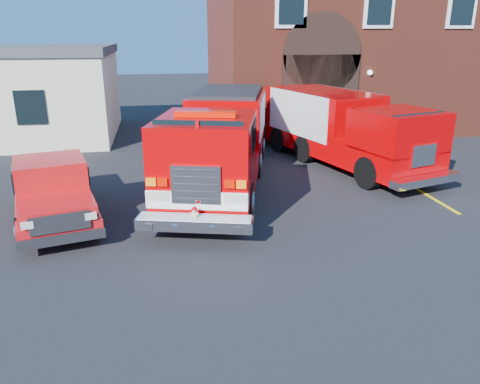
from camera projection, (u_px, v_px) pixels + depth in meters
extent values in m
plane|color=black|center=(232.00, 223.00, 12.72)|extent=(100.00, 100.00, 0.00)
cube|color=yellow|center=(431.00, 197.00, 14.72)|extent=(0.12, 3.00, 0.01)
cube|color=yellow|center=(386.00, 171.00, 17.52)|extent=(0.12, 3.00, 0.01)
cube|color=yellow|center=(354.00, 152.00, 20.31)|extent=(0.12, 3.00, 0.01)
cube|color=maroon|center=(352.00, 50.00, 25.96)|extent=(15.00, 10.00, 8.00)
cube|color=black|center=(320.00, 100.00, 21.35)|extent=(3.60, 0.12, 4.00)
cylinder|color=black|center=(322.00, 55.00, 20.71)|extent=(3.60, 0.12, 3.60)
cube|color=black|center=(291.00, 6.00, 19.79)|extent=(1.40, 0.10, 1.80)
cube|color=black|center=(380.00, 7.00, 20.44)|extent=(1.40, 0.10, 1.80)
cube|color=black|center=(462.00, 7.00, 21.10)|extent=(1.40, 0.10, 1.80)
cube|color=beige|center=(7.00, 96.00, 22.71)|extent=(10.00, 8.00, 4.00)
cube|color=#3D3F42|center=(0.00, 50.00, 22.02)|extent=(10.20, 8.20, 0.40)
cube|color=black|center=(30.00, 107.00, 19.29)|extent=(1.20, 0.10, 1.40)
cylinder|color=black|center=(166.00, 200.00, 12.83)|extent=(0.63, 1.16, 1.10)
cylinder|color=black|center=(246.00, 203.00, 12.64)|extent=(0.63, 1.16, 1.10)
cube|color=#B20003|center=(221.00, 161.00, 15.67)|extent=(4.80, 9.38, 0.90)
cube|color=#B20003|center=(229.00, 115.00, 17.47)|extent=(3.59, 4.92, 1.61)
cube|color=#B20003|center=(206.00, 145.00, 12.54)|extent=(3.27, 3.76, 1.51)
cube|color=black|center=(197.00, 140.00, 11.22)|extent=(2.15, 0.66, 0.94)
cube|color=#BF1101|center=(206.00, 114.00, 12.27)|extent=(1.64, 0.75, 0.14)
cube|color=white|center=(196.00, 201.00, 11.33)|extent=(2.44, 0.72, 0.44)
cube|color=silver|center=(196.00, 185.00, 11.19)|extent=(1.18, 0.38, 0.94)
cube|color=silver|center=(195.00, 223.00, 11.21)|extent=(2.86, 1.27, 0.28)
cube|color=#B7B7BF|center=(195.00, 114.00, 17.58)|extent=(0.99, 3.50, 1.31)
cube|color=#B7B7BF|center=(262.00, 115.00, 17.36)|extent=(0.99, 3.50, 1.31)
sphere|color=beige|center=(195.00, 214.00, 11.14)|extent=(0.19, 0.19, 0.16)
sphere|color=beige|center=(194.00, 210.00, 11.10)|extent=(0.15, 0.15, 0.13)
sphere|color=beige|center=(193.00, 208.00, 11.10)|extent=(0.06, 0.06, 0.05)
sphere|color=beige|center=(196.00, 208.00, 11.09)|extent=(0.06, 0.06, 0.05)
ellipsoid|color=#B90108|center=(194.00, 208.00, 11.09)|extent=(0.16, 0.16, 0.07)
cylinder|color=#B90108|center=(194.00, 209.00, 11.09)|extent=(0.18, 0.18, 0.01)
cylinder|color=black|center=(22.00, 232.00, 11.19)|extent=(0.45, 0.80, 0.76)
cylinder|color=black|center=(94.00, 221.00, 11.84)|extent=(0.45, 0.80, 0.76)
cube|color=red|center=(54.00, 199.00, 12.98)|extent=(3.14, 5.53, 0.43)
cube|color=red|center=(57.00, 208.00, 11.27)|extent=(2.05, 1.81, 0.33)
cube|color=red|center=(51.00, 176.00, 12.49)|extent=(2.12, 2.09, 0.95)
cube|color=red|center=(49.00, 172.00, 14.17)|extent=(2.19, 2.36, 0.52)
cube|color=black|center=(62.00, 239.00, 10.70)|extent=(1.91, 0.61, 0.21)
cylinder|color=black|center=(368.00, 173.00, 15.39)|extent=(0.63, 1.14, 1.09)
cylinder|color=black|center=(417.00, 165.00, 16.30)|extent=(0.63, 1.14, 1.09)
cube|color=#B20003|center=(343.00, 144.00, 18.10)|extent=(4.55, 8.27, 0.89)
cube|color=#B20003|center=(322.00, 109.00, 18.99)|extent=(3.73, 5.42, 1.48)
cube|color=#B20003|center=(398.00, 130.00, 15.42)|extent=(3.02, 2.96, 1.28)
cube|color=#B7B7BF|center=(296.00, 114.00, 18.51)|extent=(1.18, 3.99, 1.68)
cube|color=#B7B7BF|center=(347.00, 109.00, 19.54)|extent=(1.18, 3.99, 1.68)
cube|color=silver|center=(426.00, 180.00, 14.63)|extent=(2.68, 1.16, 0.25)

